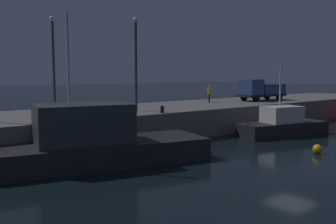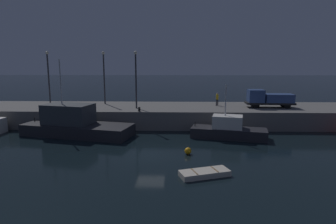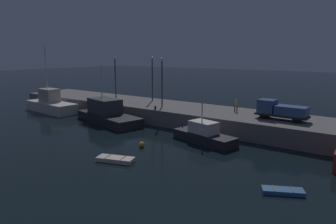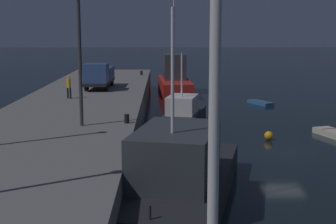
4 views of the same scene
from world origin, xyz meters
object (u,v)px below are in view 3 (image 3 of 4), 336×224
Objects in this scene: fishing_trawler_red at (107,114)px; lamp_post_west at (115,74)px; dinghy_orange_near at (115,159)px; utility_truck at (281,110)px; fishing_boat_orange at (51,104)px; dockworker at (236,105)px; lamp_post_central at (162,78)px; mooring_buoy_near at (142,144)px; fishing_boat_white at (204,135)px; lamp_post_east at (152,75)px; rowboat_white_mid at (283,191)px; bollard_west at (155,108)px.

fishing_trawler_red is 11.05m from lamp_post_west.
utility_truck is (9.93, 17.86, 3.23)m from dinghy_orange_near.
fishing_boat_orange is (-14.32, 0.04, 0.03)m from fishing_trawler_red.
lamp_post_central is at bearing -166.09° from dockworker.
mooring_buoy_near is 0.10× the size of utility_truck.
dinghy_orange_near is (-3.55, -10.70, -0.70)m from fishing_boat_white.
lamp_post_east is (1.26, 9.09, 5.29)m from fishing_trawler_red.
mooring_buoy_near is (26.75, -6.60, -0.99)m from fishing_boat_orange.
dockworker is (4.50, 14.40, 2.94)m from mooring_buoy_near.
lamp_post_east is at bearing 147.77° from fishing_boat_white.
dinghy_orange_near is 2.21× the size of dockworker.
dinghy_orange_near is at bearing -22.62° from fishing_boat_orange.
lamp_post_west is at bearing 168.69° from lamp_post_central.
dockworker is at bearing 90.32° from fishing_boat_white.
fishing_boat_white is at bearing 144.20° from rowboat_white_mid.
lamp_post_west is at bearing 135.35° from dinghy_orange_near.
dockworker is 3.37× the size of bollard_west.
lamp_post_central is at bearing 117.63° from mooring_buoy_near.
dinghy_orange_near is at bearing -65.52° from bollard_west.
fishing_boat_white is 13.53× the size of mooring_buoy_near.
rowboat_white_mid is 20.70m from dockworker.
fishing_boat_white reaches higher than dockworker.
lamp_post_central is (12.24, -2.45, -0.05)m from lamp_post_west.
lamp_post_east is at bearing 120.57° from dinghy_orange_near.
lamp_post_east reaches higher than dockworker.
lamp_post_east is at bearing 125.52° from mooring_buoy_near.
lamp_post_west is 14.12× the size of bollard_west.
fishing_boat_white is 1.34× the size of utility_truck.
utility_truck is at bearing 60.93° from dinghy_orange_near.
rowboat_white_mid is 27.13m from lamp_post_central.
dinghy_orange_near is 15.86m from bollard_west.
dinghy_orange_near is 1.21× the size of rowboat_white_mid.
utility_truck is at bearing -2.57° from lamp_post_west.
fishing_boat_orange is 21.86m from lamp_post_central.
fishing_boat_orange is 30.09m from dinghy_orange_near.
fishing_trawler_red is 29.89m from rowboat_white_mid.
mooring_buoy_near is at bearing -130.29° from utility_truck.
lamp_post_west is at bearing -168.76° from lamp_post_east.
dinghy_orange_near is 5.06m from mooring_buoy_near.
fishing_trawler_red is at bearing -164.84° from utility_truck.
fishing_trawler_red is at bearing -158.37° from bollard_west.
utility_truck is 11.95× the size of bollard_west.
lamp_post_west reaches higher than mooring_buoy_near.
fishing_boat_white is at bearing -1.58° from fishing_boat_orange.
dockworker is (-0.05, 8.67, 2.34)m from fishing_boat_white.
fishing_trawler_red is 1.54× the size of fishing_boat_white.
utility_truck is (10.93, 12.89, 3.13)m from mooring_buoy_near.
fishing_boat_white is at bearing -20.26° from lamp_post_west.
rowboat_white_mid is 16.21m from mooring_buoy_near.
lamp_post_central is at bearing -37.78° from lamp_post_east.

